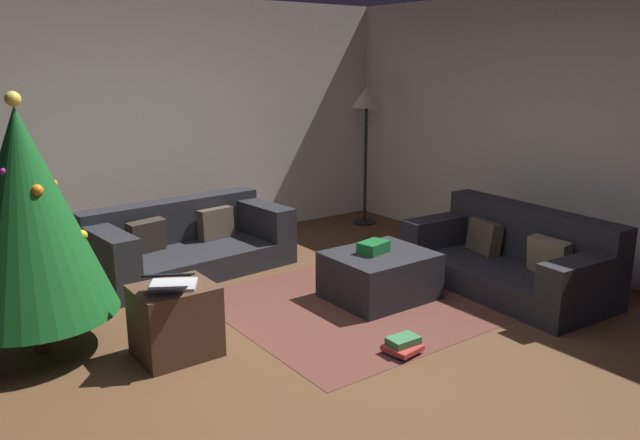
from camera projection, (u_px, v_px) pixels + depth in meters
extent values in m
plane|color=brown|center=(308.00, 359.00, 4.19)|extent=(6.40, 6.40, 0.00)
cube|color=silver|center=(130.00, 127.00, 6.32)|extent=(6.40, 0.12, 2.60)
cube|color=silver|center=(589.00, 134.00, 5.66)|extent=(0.12, 6.40, 2.60)
cube|color=#26262B|center=(191.00, 259.00, 5.93)|extent=(1.91, 1.06, 0.23)
cube|color=#26262B|center=(172.00, 220.00, 6.10)|extent=(1.86, 0.37, 0.41)
cube|color=#26262B|center=(260.00, 218.00, 6.36)|extent=(0.31, 0.94, 0.32)
cube|color=#26262B|center=(106.00, 248.00, 5.35)|extent=(0.31, 0.94, 0.32)
cube|color=brown|center=(216.00, 223.00, 6.20)|extent=(0.37, 0.18, 0.30)
cube|color=#372D24|center=(146.00, 236.00, 5.73)|extent=(0.38, 0.22, 0.31)
cube|color=#26262B|center=(504.00, 277.00, 5.45)|extent=(0.98, 1.84, 0.22)
cube|color=#26262B|center=(531.00, 233.00, 5.53)|extent=(0.35, 1.80, 0.47)
cube|color=#26262B|center=(585.00, 275.00, 4.76)|extent=(0.89, 0.29, 0.27)
cube|color=#26262B|center=(443.00, 230.00, 6.02)|extent=(0.89, 0.29, 0.27)
cube|color=#8C7A5B|center=(549.00, 257.00, 5.16)|extent=(0.17, 0.37, 0.31)
cube|color=brown|center=(484.00, 237.00, 5.74)|extent=(0.24, 0.39, 0.31)
cube|color=#26262B|center=(380.00, 275.00, 5.23)|extent=(0.82, 0.70, 0.39)
cube|color=#19662D|center=(373.00, 247.00, 5.18)|extent=(0.28, 0.22, 0.10)
cube|color=black|center=(381.00, 248.00, 5.28)|extent=(0.05, 0.16, 0.02)
cylinder|color=brown|center=(41.00, 331.00, 4.29)|extent=(0.10, 0.10, 0.27)
cone|color=#14561E|center=(27.00, 214.00, 4.08)|extent=(1.08, 1.08, 1.40)
sphere|color=orange|center=(37.00, 190.00, 3.91)|extent=(0.07, 0.07, 0.07)
sphere|color=yellow|center=(68.00, 247.00, 4.53)|extent=(0.06, 0.06, 0.06)
sphere|color=orange|center=(53.00, 184.00, 4.13)|extent=(0.06, 0.06, 0.06)
sphere|color=red|center=(1.00, 187.00, 4.12)|extent=(0.06, 0.06, 0.06)
sphere|color=yellow|center=(82.00, 235.00, 4.23)|extent=(0.07, 0.07, 0.07)
sphere|color=#CC33BF|center=(4.00, 172.00, 3.88)|extent=(0.05, 0.05, 0.05)
sphere|color=orange|center=(34.00, 225.00, 4.41)|extent=(0.06, 0.06, 0.06)
sphere|color=#F2D84C|center=(13.00, 99.00, 3.90)|extent=(0.10, 0.10, 0.10)
cube|color=#4C3323|center=(175.00, 321.00, 4.20)|extent=(0.52, 0.44, 0.49)
cube|color=silver|center=(173.00, 285.00, 4.13)|extent=(0.38, 0.36, 0.02)
cube|color=black|center=(169.00, 275.00, 3.96)|extent=(0.38, 0.35, 0.08)
cube|color=#2D5193|center=(403.00, 351.00, 4.27)|extent=(0.24, 0.20, 0.03)
cube|color=#B7332D|center=(402.00, 348.00, 4.26)|extent=(0.25, 0.24, 0.03)
cube|color=#387A47|center=(403.00, 341.00, 4.26)|extent=(0.22, 0.15, 0.05)
cylinder|color=black|center=(364.00, 222.00, 7.70)|extent=(0.28, 0.28, 0.02)
cylinder|color=black|center=(365.00, 167.00, 7.52)|extent=(0.04, 0.04, 1.41)
cone|color=beige|center=(367.00, 97.00, 7.32)|extent=(0.36, 0.36, 0.24)
cube|color=brown|center=(379.00, 297.00, 5.28)|extent=(2.60, 2.00, 0.01)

